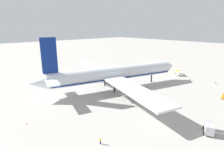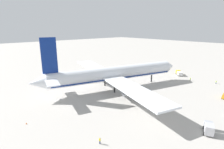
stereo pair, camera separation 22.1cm
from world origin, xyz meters
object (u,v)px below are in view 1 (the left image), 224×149
Objects in this scene: service_truck_1 at (209,128)px; ground_worker_3 at (190,79)px; airliner at (113,74)px; ground_worker_0 at (216,82)px; ground_worker_2 at (100,141)px; service_truck_5 at (179,73)px; traffic_cone_0 at (26,123)px.

service_truck_1 reaches higher than ground_worker_3.
airliner reaches higher than ground_worker_0.
airliner is 43.97× the size of ground_worker_3.
airliner is 42.59m from ground_worker_2.
airliner reaches higher than ground_worker_3.
service_truck_5 is at bearing 86.09° from ground_worker_0.
airliner is 42.53m from traffic_cone_0.
service_truck_1 is 53.28m from traffic_cone_0.
ground_worker_2 is at bearing -165.42° from service_truck_5.
ground_worker_0 is at bearing -34.12° from airliner.
ground_worker_0 is at bearing -0.97° from ground_worker_2.
airliner is at bearing 43.77° from ground_worker_2.
service_truck_1 is 0.87× the size of service_truck_5.
airliner reaches higher than service_truck_5.
service_truck_1 is 3.16× the size of ground_worker_2.
service_truck_5 is (51.25, 36.36, -0.21)m from service_truck_1.
ground_worker_0 is 12.31m from ground_worker_3.
ground_worker_2 reaches higher than traffic_cone_0.
service_truck_1 reaches higher than ground_worker_2.
airliner is at bearing 168.81° from service_truck_5.
service_truck_5 is 11.66× the size of traffic_cone_0.
service_truck_1 is 52.05m from ground_worker_0.
airliner is at bearing 145.88° from ground_worker_0.
airliner is 12.24× the size of service_truck_5.
ground_worker_2 is (-25.49, 16.39, -0.72)m from service_truck_1.
airliner is 48.95× the size of ground_worker_0.
service_truck_5 is at bearing 14.58° from ground_worker_2.
ground_worker_3 is 82.11m from traffic_cone_0.
ground_worker_3 is 3.25× the size of traffic_cone_0.
ground_worker_2 is 24.97m from traffic_cone_0.
ground_worker_0 is at bearing -65.30° from ground_worker_3.
service_truck_5 reaches higher than ground_worker_3.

